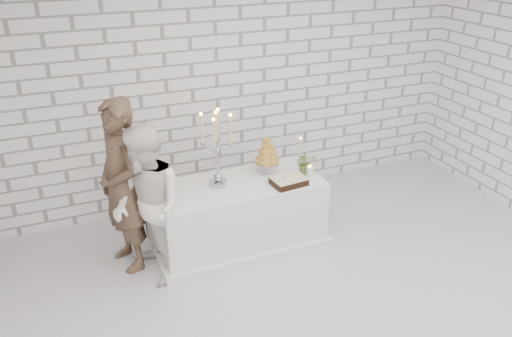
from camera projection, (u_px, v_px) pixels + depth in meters
name	position (u px, v px, depth m)	size (l,w,h in m)	color
ground	(338.00, 306.00, 4.83)	(6.00, 5.00, 0.01)	silver
wall_back	(241.00, 84.00, 6.26)	(6.00, 0.01, 3.00)	white
cake_table	(240.00, 214.00, 5.65)	(1.80, 0.80, 0.75)	white
groom	(122.00, 187.00, 5.07)	(0.67, 0.44, 1.83)	#402E21
bride	(148.00, 207.00, 4.91)	(0.79, 0.62, 1.63)	white
candelabra	(217.00, 149.00, 5.27)	(0.34, 0.34, 0.84)	#A4A3AE
croquembouche	(267.00, 155.00, 5.63)	(0.29, 0.29, 0.44)	#A37128
chocolate_cake	(289.00, 181.00, 5.45)	(0.36, 0.26, 0.08)	black
pillar_candle	(310.00, 172.00, 5.61)	(0.08, 0.08, 0.12)	white
extra_taper	(300.00, 152.00, 5.86)	(0.06, 0.06, 0.32)	beige
flowers	(306.00, 163.00, 5.67)	(0.23, 0.20, 0.25)	#4F7431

